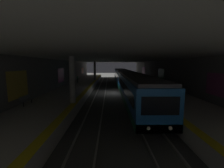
{
  "coord_description": "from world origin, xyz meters",
  "views": [
    {
      "loc": [
        -24.31,
        0.74,
        4.78
      ],
      "look_at": [
        2.07,
        0.29,
        1.26
      ],
      "focal_mm": 23.32,
      "sensor_mm": 36.0,
      "label": 1
    }
  ],
  "objects_px": {
    "pillar_near": "(72,80)",
    "bench_left_far": "(145,77)",
    "bench_right_far": "(78,78)",
    "bench_right_near": "(26,99)",
    "trash_bin": "(182,93)",
    "pillar_far": "(95,71)",
    "person_waiting_near": "(71,88)",
    "bench_right_mid": "(76,78)",
    "metro_train": "(126,80)",
    "bench_left_mid": "(156,81)",
    "suitcase_rolling": "(170,93)",
    "person_walking_mid": "(77,79)"
  },
  "relations": [
    {
      "from": "bench_left_mid",
      "to": "bench_right_near",
      "type": "xyz_separation_m",
      "value": [
        -14.95,
        17.07,
        0.0
      ]
    },
    {
      "from": "bench_right_mid",
      "to": "bench_left_far",
      "type": "bearing_deg",
      "value": -78.55
    },
    {
      "from": "bench_right_near",
      "to": "bench_right_far",
      "type": "relative_size",
      "value": 1.0
    },
    {
      "from": "pillar_near",
      "to": "metro_train",
      "type": "xyz_separation_m",
      "value": [
        11.95,
        -6.55,
        -1.3
      ]
    },
    {
      "from": "bench_right_mid",
      "to": "suitcase_rolling",
      "type": "xyz_separation_m",
      "value": [
        -16.86,
        -15.11,
        -0.22
      ]
    },
    {
      "from": "bench_left_mid",
      "to": "person_waiting_near",
      "type": "height_order",
      "value": "person_waiting_near"
    },
    {
      "from": "bench_right_far",
      "to": "person_waiting_near",
      "type": "relative_size",
      "value": 0.99
    },
    {
      "from": "trash_bin",
      "to": "bench_right_near",
      "type": "bearing_deg",
      "value": 100.84
    },
    {
      "from": "metro_train",
      "to": "bench_right_mid",
      "type": "height_order",
      "value": "metro_train"
    },
    {
      "from": "trash_bin",
      "to": "bench_left_far",
      "type": "bearing_deg",
      "value": -2.01
    },
    {
      "from": "trash_bin",
      "to": "bench_left_mid",
      "type": "bearing_deg",
      "value": -3.56
    },
    {
      "from": "pillar_far",
      "to": "bench_right_mid",
      "type": "xyz_separation_m",
      "value": [
        -1.6,
        4.18,
        -1.75
      ]
    },
    {
      "from": "bench_right_far",
      "to": "suitcase_rolling",
      "type": "distance_m",
      "value": 24.42
    },
    {
      "from": "metro_train",
      "to": "bench_right_far",
      "type": "height_order",
      "value": "metro_train"
    },
    {
      "from": "bench_right_far",
      "to": "person_waiting_near",
      "type": "xyz_separation_m",
      "value": [
        -18.74,
        -3.11,
        0.42
      ]
    },
    {
      "from": "bench_right_near",
      "to": "suitcase_rolling",
      "type": "xyz_separation_m",
      "value": [
        3.79,
        -15.11,
        -0.22
      ]
    },
    {
      "from": "pillar_far",
      "to": "bench_left_mid",
      "type": "bearing_deg",
      "value": -119.54
    },
    {
      "from": "suitcase_rolling",
      "to": "trash_bin",
      "type": "relative_size",
      "value": 1.08
    },
    {
      "from": "pillar_near",
      "to": "trash_bin",
      "type": "bearing_deg",
      "value": -78.35
    },
    {
      "from": "bench_right_near",
      "to": "pillar_near",
      "type": "bearing_deg",
      "value": -81.54
    },
    {
      "from": "person_waiting_near",
      "to": "metro_train",
      "type": "bearing_deg",
      "value": -42.44
    },
    {
      "from": "metro_train",
      "to": "bench_right_mid",
      "type": "distance_m",
      "value": 13.44
    },
    {
      "from": "bench_right_far",
      "to": "pillar_near",
      "type": "bearing_deg",
      "value": -169.4
    },
    {
      "from": "bench_left_far",
      "to": "bench_right_mid",
      "type": "distance_m",
      "value": 17.42
    },
    {
      "from": "bench_right_near",
      "to": "trash_bin",
      "type": "distance_m",
      "value": 16.63
    },
    {
      "from": "bench_left_mid",
      "to": "bench_right_far",
      "type": "relative_size",
      "value": 1.0
    },
    {
      "from": "bench_right_near",
      "to": "suitcase_rolling",
      "type": "distance_m",
      "value": 15.58
    },
    {
      "from": "pillar_near",
      "to": "suitcase_rolling",
      "type": "bearing_deg",
      "value": -73.82
    },
    {
      "from": "pillar_far",
      "to": "person_waiting_near",
      "type": "distance_m",
      "value": 18.1
    },
    {
      "from": "pillar_far",
      "to": "suitcase_rolling",
      "type": "xyz_separation_m",
      "value": [
        -18.46,
        -10.93,
        -1.97
      ]
    },
    {
      "from": "bench_right_far",
      "to": "person_walking_mid",
      "type": "bearing_deg",
      "value": -169.73
    },
    {
      "from": "bench_left_mid",
      "to": "bench_left_far",
      "type": "height_order",
      "value": "same"
    },
    {
      "from": "bench_right_far",
      "to": "pillar_far",
      "type": "bearing_deg",
      "value": -99.85
    },
    {
      "from": "bench_right_far",
      "to": "person_waiting_near",
      "type": "distance_m",
      "value": 19.0
    },
    {
      "from": "bench_left_mid",
      "to": "person_waiting_near",
      "type": "distance_m",
      "value": 17.6
    },
    {
      "from": "suitcase_rolling",
      "to": "bench_left_far",
      "type": "bearing_deg",
      "value": -5.51
    },
    {
      "from": "bench_right_far",
      "to": "trash_bin",
      "type": "height_order",
      "value": "bench_right_far"
    },
    {
      "from": "bench_right_mid",
      "to": "pillar_far",
      "type": "bearing_deg",
      "value": -69.07
    },
    {
      "from": "pillar_near",
      "to": "metro_train",
      "type": "relative_size",
      "value": 0.13
    },
    {
      "from": "bench_left_far",
      "to": "bench_right_far",
      "type": "relative_size",
      "value": 1.0
    },
    {
      "from": "pillar_near",
      "to": "bench_left_far",
      "type": "xyz_separation_m",
      "value": [
        23.49,
        -12.88,
        -1.75
      ]
    },
    {
      "from": "trash_bin",
      "to": "suitcase_rolling",
      "type": "bearing_deg",
      "value": 61.53
    },
    {
      "from": "bench_right_far",
      "to": "trash_bin",
      "type": "bearing_deg",
      "value": -140.55
    },
    {
      "from": "bench_right_mid",
      "to": "bench_right_near",
      "type": "bearing_deg",
      "value": 180.0
    },
    {
      "from": "bench_right_mid",
      "to": "bench_right_far",
      "type": "bearing_deg",
      "value": 0.0
    },
    {
      "from": "person_walking_mid",
      "to": "trash_bin",
      "type": "distance_m",
      "value": 20.27
    },
    {
      "from": "bench_right_near",
      "to": "trash_bin",
      "type": "relative_size",
      "value": 2.0
    },
    {
      "from": "bench_left_far",
      "to": "bench_right_far",
      "type": "height_order",
      "value": "same"
    },
    {
      "from": "bench_right_far",
      "to": "person_waiting_near",
      "type": "height_order",
      "value": "person_waiting_near"
    },
    {
      "from": "pillar_near",
      "to": "bench_left_far",
      "type": "relative_size",
      "value": 2.68
    }
  ]
}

